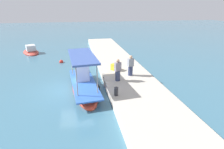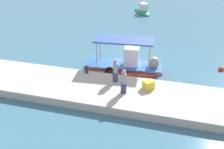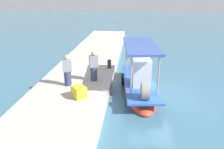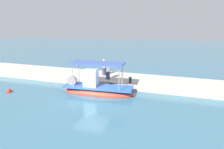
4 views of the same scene
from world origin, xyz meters
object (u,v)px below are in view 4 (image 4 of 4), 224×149
object	(u,v)px
main_fishing_boat	(97,88)
fisherman_by_crate	(104,68)
mooring_bollard	(130,80)
marker_buoy	(9,91)
fisherman_near_bollard	(108,71)
cargo_crate	(87,74)

from	to	relation	value
main_fishing_boat	fisherman_by_crate	bearing A→B (deg)	-78.68
main_fishing_boat	mooring_bollard	bearing A→B (deg)	-141.66
main_fishing_boat	marker_buoy	distance (m)	7.56
marker_buoy	fisherman_near_bollard	bearing A→B (deg)	-147.55
marker_buoy	mooring_bollard	bearing A→B (deg)	-157.23
main_fishing_boat	cargo_crate	distance (m)	3.62
fisherman_by_crate	mooring_bollard	xyz separation A→B (m)	(-3.17, 1.86, -0.48)
marker_buoy	main_fishing_boat	bearing A→B (deg)	-163.52
main_fishing_boat	cargo_crate	world-z (taller)	main_fishing_boat
mooring_bollard	fisherman_by_crate	bearing A→B (deg)	-30.37
fisherman_near_bollard	main_fishing_boat	bearing A→B (deg)	87.68
fisherman_by_crate	fisherman_near_bollard	bearing A→B (deg)	124.62
mooring_bollard	main_fishing_boat	bearing A→B (deg)	38.34
cargo_crate	marker_buoy	world-z (taller)	cargo_crate
fisherman_by_crate	marker_buoy	xyz separation A→B (m)	(6.49, 5.91, -1.22)
mooring_bollard	cargo_crate	bearing A→B (deg)	-11.47
fisherman_by_crate	mooring_bollard	bearing A→B (deg)	149.63
main_fishing_boat	fisherman_by_crate	size ratio (longest dim) A/B	3.71
main_fishing_boat	marker_buoy	size ratio (longest dim) A/B	14.10
fisherman_near_bollard	fisherman_by_crate	distance (m)	1.51
fisherman_by_crate	marker_buoy	distance (m)	8.86
main_fishing_boat	mooring_bollard	distance (m)	3.10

